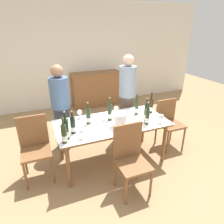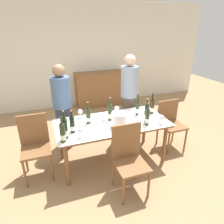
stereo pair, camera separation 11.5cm
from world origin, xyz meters
The scene contains 25 objects.
ground_plane centered at (0.00, 0.00, 0.00)m, with size 12.00×12.00×0.00m, color #A37F56.
back_wall centered at (0.00, 2.92, 1.40)m, with size 8.00×0.10×2.80m.
sideboard_cabinet centered at (0.59, 2.63, 0.49)m, with size 1.41×0.46×0.97m.
dining_table centered at (0.00, 0.00, 0.66)m, with size 1.80×0.88×0.73m.
ice_bucket centered at (0.05, -0.17, 0.85)m, with size 0.24×0.24×0.22m.
wine_bottle_0 centered at (-0.77, -0.25, 0.88)m, with size 0.08×0.08×0.41m.
wine_bottle_1 centered at (0.00, 0.09, 0.87)m, with size 0.07×0.07×0.39m.
wine_bottle_2 centered at (-0.36, 0.10, 0.85)m, with size 0.08×0.08×0.36m.
wine_bottle_3 centered at (-0.65, -0.11, 0.85)m, with size 0.07×0.07×0.35m.
wine_bottle_4 centered at (0.52, -0.18, 0.87)m, with size 0.07×0.07×0.40m.
wine_bottle_5 centered at (0.79, 0.11, 0.86)m, with size 0.07×0.07×0.37m.
wine_bottle_6 centered at (0.48, -0.27, 0.86)m, with size 0.07×0.07×0.37m.
wine_bottle_7 centered at (-0.81, -0.33, 0.86)m, with size 0.07×0.07×0.37m.
wine_bottle_8 centered at (0.51, 0.13, 0.87)m, with size 0.06×0.06×0.39m.
wine_glass_0 centered at (0.18, 0.25, 0.85)m, with size 0.09×0.09×0.16m.
wine_glass_1 centered at (-0.57, -0.31, 0.84)m, with size 0.07×0.07×0.15m.
wine_glass_2 centered at (0.70, -0.32, 0.84)m, with size 0.09×0.09×0.16m.
wine_glass_3 centered at (-0.44, 0.35, 0.84)m, with size 0.08×0.08×0.15m.
wine_glass_4 centered at (-0.09, 0.12, 0.82)m, with size 0.07×0.07×0.13m.
wine_glass_5 centered at (0.58, -0.05, 0.84)m, with size 0.08×0.08×0.15m.
chair_left_end centered at (-1.19, 0.09, 0.56)m, with size 0.42×0.42×0.97m.
chair_near_front centered at (0.00, -0.66, 0.54)m, with size 0.42×0.42×0.97m.
chair_right_end centered at (1.19, 0.08, 0.52)m, with size 0.42×0.42×0.90m.
person_host centered at (-0.69, 0.74, 0.79)m, with size 0.33×0.33×1.58m.
person_guest_left centered at (0.61, 0.69, 0.85)m, with size 0.33×0.33×1.69m.
Camera 2 is at (-0.99, -2.71, 2.16)m, focal length 32.00 mm.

